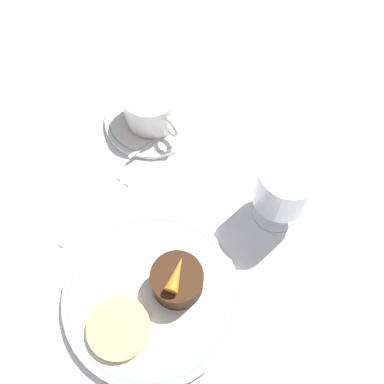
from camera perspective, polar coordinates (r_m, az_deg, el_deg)
ground_plane at (r=0.61m, az=-1.69°, el=-10.00°), size 3.00×3.00×0.00m
dinner_plate at (r=0.60m, az=-5.16°, el=-12.95°), size 0.23×0.23×0.01m
saucer at (r=0.72m, az=-5.32°, el=9.14°), size 0.14×0.14×0.01m
coffee_cup at (r=0.69m, az=-5.19°, el=10.82°), size 0.11×0.08×0.06m
spoon at (r=0.70m, az=-3.69°, el=7.28°), size 0.02×0.11×0.00m
wine_glass at (r=0.59m, az=11.62°, el=0.55°), size 0.08×0.08×0.12m
fork at (r=0.67m, az=-9.81°, el=0.23°), size 0.06×0.18×0.01m
dessert_cake at (r=0.58m, az=-1.89°, el=-11.16°), size 0.07×0.07×0.04m
carrot_garnish at (r=0.55m, az=-1.99°, el=-10.34°), size 0.04×0.05×0.02m
pineapple_slice at (r=0.58m, az=-9.30°, el=-16.71°), size 0.08×0.08×0.01m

